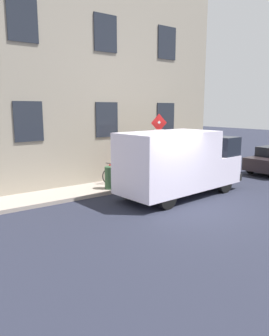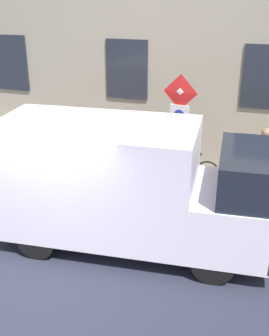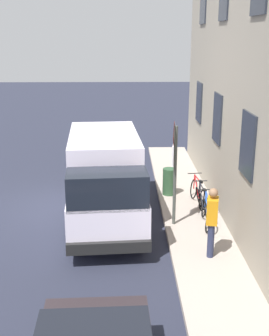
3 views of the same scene
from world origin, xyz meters
The scene contains 10 objects.
ground_plane centered at (0.00, 0.00, 0.00)m, with size 80.00×80.00×0.00m, color #242736.
sidewalk_slab centered at (3.88, 0.00, 0.07)m, with size 1.72×14.48×0.14m, color #A79A8E.
building_facade centered at (5.09, 0.00, 4.46)m, with size 0.75×12.48×8.92m.
sign_post_stacked centered at (3.23, -1.71, 2.06)m, with size 0.19×0.55×2.86m.
delivery_van centered at (1.31, -1.11, 1.33)m, with size 2.38×5.46×2.50m.
bicycle_blue centered at (4.19, -1.76, 0.51)m, with size 0.46×1.72×0.89m.
bicycle_black centered at (4.19, -0.98, 0.51)m, with size 0.46×1.71×0.89m.
bicycle_red centered at (4.19, -0.20, 0.51)m, with size 0.46×1.72×0.89m.
pedestrian centered at (3.95, -3.58, 1.07)m, with size 0.34×0.45×1.72m.
litter_bin centered at (3.36, 0.72, 0.59)m, with size 0.44×0.44×0.90m, color #2D5133.
Camera 3 is at (1.91, -13.16, 5.25)m, focal length 46.87 mm.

